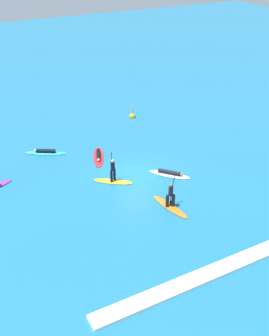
% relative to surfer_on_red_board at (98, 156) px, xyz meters
% --- Properties ---
extents(ground_plane, '(120.00, 120.00, 0.00)m').
position_rel_surfer_on_red_board_xyz_m(ground_plane, '(1.25, -3.46, -0.12)').
color(ground_plane, '#1E6B93').
rests_on(ground_plane, ground).
extents(surfer_on_red_board, '(1.97, 3.27, 0.37)m').
position_rel_surfer_on_red_board_xyz_m(surfer_on_red_board, '(0.00, 0.00, 0.00)').
color(surfer_on_red_board, red).
rests_on(surfer_on_red_board, ground_plane).
extents(surfer_on_white_board, '(2.51, 2.72, 0.37)m').
position_rel_surfer_on_red_board_xyz_m(surfer_on_white_board, '(3.38, -4.74, 0.00)').
color(surfer_on_white_board, white).
rests_on(surfer_on_white_board, ground_plane).
extents(surfer_on_yellow_board, '(2.52, 2.14, 2.16)m').
position_rel_surfer_on_red_board_xyz_m(surfer_on_yellow_board, '(-0.54, -3.69, 0.30)').
color(surfer_on_yellow_board, yellow).
rests_on(surfer_on_yellow_board, ground_plane).
extents(surfer_on_orange_board, '(1.09, 3.10, 2.05)m').
position_rel_surfer_on_red_board_xyz_m(surfer_on_orange_board, '(1.29, -8.07, 0.29)').
color(surfer_on_orange_board, orange).
rests_on(surfer_on_orange_board, ground_plane).
extents(surfer_on_teal_board, '(3.08, 2.15, 0.38)m').
position_rel_surfer_on_red_board_xyz_m(surfer_on_teal_board, '(-3.34, 2.53, 0.01)').
color(surfer_on_teal_board, '#33C6CC').
rests_on(surfer_on_teal_board, ground_plane).
extents(marker_buoy, '(0.52, 0.52, 1.13)m').
position_rel_surfer_on_red_board_xyz_m(marker_buoy, '(5.88, 5.62, 0.05)').
color(marker_buoy, yellow).
rests_on(marker_buoy, ground_plane).
extents(wave_crest, '(15.64, 0.90, 0.18)m').
position_rel_surfer_on_red_board_xyz_m(wave_crest, '(1.25, -13.95, -0.03)').
color(wave_crest, white).
rests_on(wave_crest, ground_plane).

